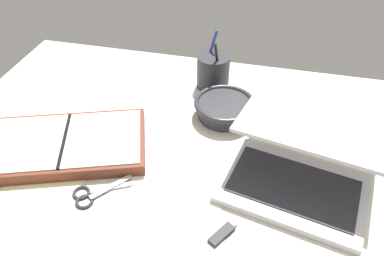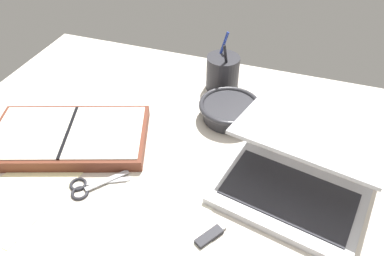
{
  "view_description": "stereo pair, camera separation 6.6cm",
  "coord_description": "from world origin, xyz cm",
  "px_view_note": "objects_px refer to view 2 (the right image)",
  "views": [
    {
      "loc": [
        10.92,
        -58.74,
        66.01
      ],
      "look_at": [
        -4.44,
        6.26,
        9.0
      ],
      "focal_mm": 35.0,
      "sensor_mm": 36.0,
      "label": 1
    },
    {
      "loc": [
        17.29,
        -56.89,
        66.01
      ],
      "look_at": [
        -4.44,
        6.26,
        9.0
      ],
      "focal_mm": 35.0,
      "sensor_mm": 36.0,
      "label": 2
    }
  ],
  "objects_px": {
    "pen_cup": "(223,73)",
    "planner": "(70,136)",
    "bowl": "(230,110)",
    "laptop": "(296,174)",
    "scissors": "(86,187)"
  },
  "relations": [
    {
      "from": "laptop",
      "to": "bowl",
      "type": "distance_m",
      "value": 0.28
    },
    {
      "from": "pen_cup",
      "to": "planner",
      "type": "xyz_separation_m",
      "value": [
        -0.3,
        -0.36,
        -0.03
      ]
    },
    {
      "from": "laptop",
      "to": "scissors",
      "type": "height_order",
      "value": "laptop"
    },
    {
      "from": "pen_cup",
      "to": "scissors",
      "type": "xyz_separation_m",
      "value": [
        -0.18,
        -0.48,
        -0.05
      ]
    },
    {
      "from": "pen_cup",
      "to": "planner",
      "type": "relative_size",
      "value": 0.38
    },
    {
      "from": "pen_cup",
      "to": "planner",
      "type": "bearing_deg",
      "value": -129.58
    },
    {
      "from": "pen_cup",
      "to": "scissors",
      "type": "bearing_deg",
      "value": -110.45
    },
    {
      "from": "planner",
      "to": "scissors",
      "type": "xyz_separation_m",
      "value": [
        0.12,
        -0.12,
        -0.01
      ]
    },
    {
      "from": "laptop",
      "to": "scissors",
      "type": "distance_m",
      "value": 0.46
    },
    {
      "from": "bowl",
      "to": "laptop",
      "type": "bearing_deg",
      "value": -45.29
    },
    {
      "from": "pen_cup",
      "to": "laptop",
      "type": "bearing_deg",
      "value": -52.7
    },
    {
      "from": "pen_cup",
      "to": "scissors",
      "type": "distance_m",
      "value": 0.51
    },
    {
      "from": "laptop",
      "to": "pen_cup",
      "type": "distance_m",
      "value": 0.42
    },
    {
      "from": "scissors",
      "to": "planner",
      "type": "bearing_deg",
      "value": 95.12
    },
    {
      "from": "laptop",
      "to": "pen_cup",
      "type": "relative_size",
      "value": 2.17
    }
  ]
}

